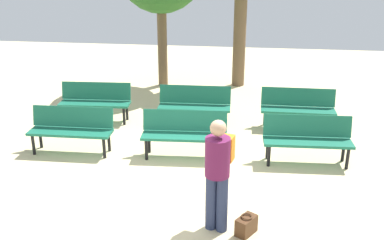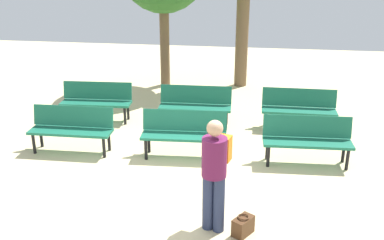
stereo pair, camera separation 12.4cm
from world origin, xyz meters
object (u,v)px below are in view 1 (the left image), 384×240
bench_r0_c1 (184,131)px  bench_r1_c1 (195,103)px  bench_r0_c0 (71,127)px  visitor_with_backpack (218,169)px  bench_r0_c2 (307,137)px  bench_r1_c0 (95,100)px  handbag (246,225)px  bench_r1_c2 (298,106)px

bench_r0_c1 → bench_r1_c1: 1.65m
bench_r0_c0 → visitor_with_backpack: 3.76m
bench_r0_c2 → bench_r1_c1: same height
bench_r1_c0 → visitor_with_backpack: (3.11, -3.92, 0.43)m
bench_r1_c1 → visitor_with_backpack: (0.82, -3.95, 0.43)m
bench_r1_c0 → handbag: (3.52, -4.02, -0.37)m
handbag → bench_r0_c1: bearing=116.9°
visitor_with_backpack → bench_r0_c0: bearing=-22.6°
bench_r0_c2 → bench_r1_c1: size_ratio=1.00×
bench_r1_c1 → bench_r1_c0: bearing=179.0°
handbag → bench_r0_c0: bearing=145.9°
bench_r1_c1 → handbag: size_ratio=4.41×
bench_r1_c2 → visitor_with_backpack: visitor_with_backpack is taller
bench_r0_c0 → bench_r1_c0: size_ratio=0.99×
bench_r0_c1 → bench_r1_c1: size_ratio=1.01×
bench_r0_c0 → bench_r0_c2: 4.47m
bench_r1_c1 → visitor_with_backpack: size_ratio=0.98×
bench_r0_c2 → bench_r1_c2: size_ratio=1.01×
bench_r1_c0 → visitor_with_backpack: bearing=-54.9°
bench_r0_c0 → bench_r1_c0: (-0.11, 1.70, 0.00)m
bench_r1_c0 → visitor_with_backpack: 5.02m
bench_r0_c2 → bench_r1_c1: (-2.29, 1.63, 0.00)m
visitor_with_backpack → bench_r0_c2: bearing=-108.4°
bench_r0_c1 → bench_r0_c2: size_ratio=1.00×
bench_r0_c0 → handbag: bench_r0_c0 is taller
bench_r0_c1 → bench_r0_c2: (2.27, 0.02, 0.00)m
bench_r1_c1 → visitor_with_backpack: 4.06m
bench_r0_c0 → bench_r0_c2: (4.47, 0.11, 0.00)m
bench_r0_c0 → handbag: size_ratio=4.39×
bench_r0_c1 → visitor_with_backpack: (0.80, -2.30, 0.43)m
bench_r0_c2 → bench_r1_c2: bearing=87.8°
visitor_with_backpack → handbag: visitor_with_backpack is taller
bench_r0_c0 → bench_r1_c1: (2.18, 1.74, 0.00)m
bench_r1_c0 → bench_r1_c2: 4.56m
bench_r0_c1 → visitor_with_backpack: bearing=-74.2°
bench_r0_c1 → bench_r1_c1: bearing=87.1°
bench_r1_c1 → bench_r1_c2: 2.27m
bench_r0_c2 → visitor_with_backpack: size_ratio=0.98×
bench_r0_c2 → handbag: bench_r0_c2 is taller
bench_r1_c1 → bench_r1_c2: same height
bench_r0_c2 → bench_r0_c1: bearing=177.8°
bench_r0_c0 → handbag: (3.42, -2.31, -0.37)m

